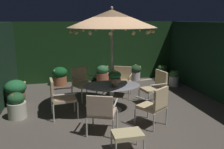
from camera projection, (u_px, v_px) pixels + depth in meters
ground_plane at (122, 115)px, 6.17m from camera, size 6.84×7.83×0.02m
hedge_backdrop_rear at (98, 51)px, 9.48m from camera, size 6.84×0.30×2.36m
patio_dining_table at (112, 90)px, 6.31m from camera, size 1.55×1.12×0.73m
patio_umbrella at (112, 19)px, 5.88m from camera, size 2.27×2.27×2.76m
centerpiece_planter at (115, 77)px, 6.04m from camera, size 0.34×0.34×0.45m
patio_chair_north at (101, 110)px, 4.99m from camera, size 0.77×0.77×0.92m
patio_chair_northeast at (155, 104)px, 5.38m from camera, size 0.77×0.77×0.95m
patio_chair_east at (156, 86)px, 6.82m from camera, size 0.70×0.70×0.99m
patio_chair_southeast at (122, 79)px, 7.62m from camera, size 0.81×0.78×0.94m
patio_chair_south at (82, 81)px, 7.31m from camera, size 0.79×0.78×0.99m
patio_chair_southwest at (60, 96)px, 5.88m from camera, size 0.68×0.62×1.00m
ottoman_footrest at (127, 135)px, 4.35m from camera, size 0.56×0.40×0.40m
potted_plant_front_corner at (17, 106)px, 5.88m from camera, size 0.46×0.46×0.67m
potted_plant_back_right at (162, 72)px, 9.56m from camera, size 0.39×0.39×0.64m
potted_plant_back_left at (174, 78)px, 8.73m from camera, size 0.36×0.36×0.59m
potted_plant_left_near at (103, 74)px, 9.25m from camera, size 0.49×0.49×0.68m
potted_plant_right_near at (16, 92)px, 6.72m from camera, size 0.60×0.60×0.76m
potted_plant_right_far at (60, 75)px, 8.85m from camera, size 0.57×0.57×0.70m
potted_plant_back_center at (136, 72)px, 9.62m from camera, size 0.46×0.46×0.63m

